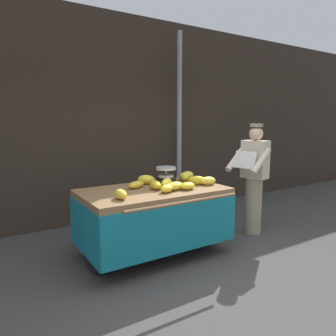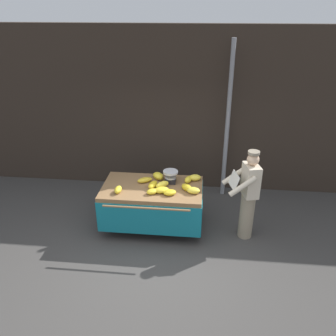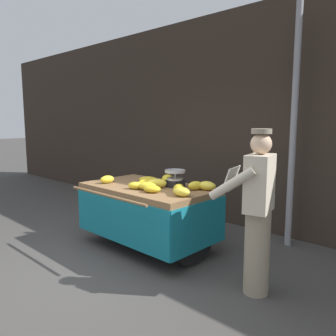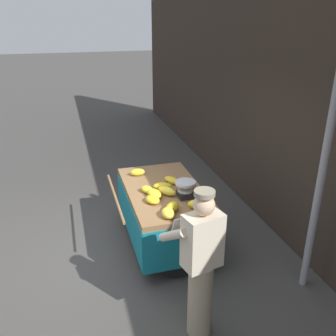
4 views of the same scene
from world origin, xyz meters
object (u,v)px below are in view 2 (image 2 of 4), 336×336
(banana_bunch_4, at_px, (188,180))
(banana_bunch_11, at_px, (170,192))
(banana_bunch_7, at_px, (153,185))
(street_pole, at_px, (228,123))
(banana_bunch_1, at_px, (187,188))
(banana_bunch_0, at_px, (193,190))
(banana_bunch_3, at_px, (162,185))
(banana_bunch_10, at_px, (195,178))
(banana_cart, at_px, (152,197))
(banana_bunch_2, at_px, (118,190))
(weighing_scale, at_px, (171,177))
(banana_bunch_8, at_px, (145,180))
(banana_bunch_5, at_px, (158,176))
(banana_bunch_6, at_px, (162,190))
(banana_bunch_9, at_px, (152,191))
(vendor_person, at_px, (248,195))

(banana_bunch_4, bearing_deg, banana_bunch_11, -120.78)
(banana_bunch_4, bearing_deg, banana_bunch_7, -156.94)
(street_pole, height_order, banana_bunch_1, street_pole)
(banana_bunch_1, relative_size, banana_bunch_11, 1.06)
(banana_bunch_0, xyz_separation_m, banana_bunch_3, (-0.58, 0.15, 0.01))
(street_pole, height_order, banana_bunch_10, street_pole)
(banana_cart, relative_size, banana_bunch_2, 8.45)
(street_pole, distance_m, banana_bunch_7, 2.16)
(weighing_scale, bearing_deg, banana_bunch_3, -120.79)
(banana_bunch_1, distance_m, banana_bunch_8, 0.84)
(banana_bunch_5, bearing_deg, weighing_scale, -24.54)
(banana_cart, xyz_separation_m, banana_bunch_6, (0.20, -0.20, 0.28))
(banana_bunch_8, bearing_deg, street_pole, 39.92)
(banana_bunch_2, bearing_deg, banana_bunch_10, 24.09)
(weighing_scale, bearing_deg, banana_bunch_7, -142.01)
(banana_bunch_1, height_order, banana_bunch_5, banana_bunch_5)
(banana_bunch_4, bearing_deg, banana_bunch_6, -135.80)
(banana_bunch_3, xyz_separation_m, banana_bunch_11, (0.17, -0.24, -0.02))
(street_pole, height_order, banana_bunch_4, street_pole)
(banana_bunch_1, xyz_separation_m, banana_bunch_8, (-0.81, 0.24, -0.01))
(banana_bunch_11, bearing_deg, street_pole, 58.90)
(banana_bunch_10, distance_m, banana_bunch_11, 0.72)
(banana_bunch_1, xyz_separation_m, banana_bunch_3, (-0.46, 0.06, 0.00))
(banana_bunch_6, bearing_deg, banana_bunch_7, 136.99)
(banana_bunch_2, xyz_separation_m, banana_bunch_8, (0.41, 0.43, -0.01))
(banana_bunch_1, height_order, banana_bunch_4, banana_bunch_1)
(banana_bunch_6, bearing_deg, banana_bunch_4, 44.20)
(street_pole, xyz_separation_m, banana_bunch_2, (-1.96, -1.73, -0.73))
(street_pole, relative_size, banana_bunch_11, 14.63)
(banana_bunch_0, distance_m, banana_bunch_5, 0.84)
(banana_bunch_9, xyz_separation_m, banana_bunch_10, (0.73, 0.59, 0.01))
(weighing_scale, xyz_separation_m, vendor_person, (1.41, -0.31, -0.13))
(banana_bunch_0, bearing_deg, weighing_scale, 140.00)
(banana_bunch_0, relative_size, banana_bunch_11, 1.02)
(banana_bunch_10, bearing_deg, banana_bunch_7, -154.52)
(banana_bunch_9, bearing_deg, vendor_person, 5.36)
(banana_bunch_3, bearing_deg, banana_cart, 174.75)
(banana_bunch_0, relative_size, banana_bunch_2, 1.06)
(street_pole, xyz_separation_m, banana_bunch_9, (-1.35, -1.72, -0.74))
(banana_bunch_1, relative_size, banana_bunch_3, 0.90)
(banana_bunch_4, height_order, banana_bunch_8, banana_bunch_4)
(banana_bunch_1, height_order, vendor_person, vendor_person)
(street_pole, distance_m, banana_bunch_4, 1.61)
(banana_bunch_11, relative_size, vendor_person, 0.13)
(banana_bunch_3, bearing_deg, banana_bunch_1, -7.37)
(banana_bunch_4, distance_m, banana_bunch_7, 0.69)
(weighing_scale, relative_size, banana_bunch_4, 1.31)
(banana_bunch_4, bearing_deg, banana_bunch_8, -174.48)
(banana_bunch_2, height_order, banana_bunch_6, banana_bunch_2)
(banana_bunch_10, bearing_deg, banana_bunch_6, -137.23)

